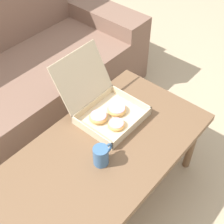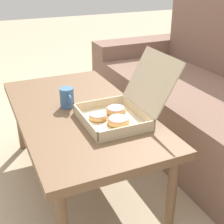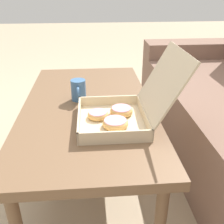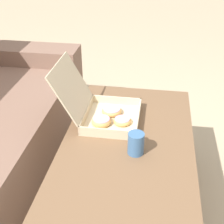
% 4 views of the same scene
% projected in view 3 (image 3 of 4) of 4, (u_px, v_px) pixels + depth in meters
% --- Properties ---
extents(ground_plane, '(12.00, 12.00, 0.00)m').
position_uv_depth(ground_plane, '(114.00, 177.00, 1.49)').
color(ground_plane, tan).
extents(coffee_table, '(1.15, 0.62, 0.46)m').
position_uv_depth(coffee_table, '(88.00, 112.00, 1.29)').
color(coffee_table, brown).
rests_on(coffee_table, ground_plane).
extents(pastry_box, '(0.33, 0.42, 0.30)m').
position_uv_depth(pastry_box, '(124.00, 110.00, 1.09)').
color(pastry_box, beige).
rests_on(pastry_box, coffee_table).
extents(coffee_mug, '(0.12, 0.07, 0.10)m').
position_uv_depth(coffee_mug, '(78.00, 90.00, 1.29)').
color(coffee_mug, '#3D6693').
rests_on(coffee_mug, coffee_table).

